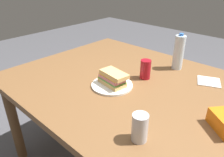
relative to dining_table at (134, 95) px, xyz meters
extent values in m
cube|color=brown|center=(0.00, 0.00, 0.06)|extent=(1.57, 1.16, 0.04)
cylinder|color=brown|center=(-0.70, -0.50, -0.31)|extent=(0.07, 0.07, 0.69)
cylinder|color=brown|center=(-0.70, 0.50, -0.31)|extent=(0.07, 0.07, 0.69)
cylinder|color=white|center=(-0.08, -0.11, 0.08)|extent=(0.24, 0.24, 0.01)
cube|color=#DBB26B|center=(-0.08, -0.11, 0.10)|extent=(0.18, 0.11, 0.02)
cube|color=#599E3F|center=(-0.08, -0.11, 0.12)|extent=(0.17, 0.11, 0.01)
cube|color=#C6727A|center=(-0.08, -0.11, 0.13)|extent=(0.17, 0.10, 0.02)
cube|color=yellow|center=(-0.08, -0.11, 0.14)|extent=(0.16, 0.10, 0.01)
cube|color=#DBB26B|center=(-0.07, -0.11, 0.16)|extent=(0.18, 0.11, 0.02)
cylinder|color=maroon|center=(0.00, 0.11, 0.14)|extent=(0.07, 0.07, 0.12)
cylinder|color=silver|center=(0.08, 0.38, 0.19)|extent=(0.07, 0.07, 0.23)
cylinder|color=blue|center=(0.08, 0.38, 0.32)|extent=(0.03, 0.03, 0.02)
cylinder|color=silver|center=(0.30, -0.37, 0.14)|extent=(0.07, 0.07, 0.12)
cube|color=white|center=(0.32, 0.33, 0.08)|extent=(0.17, 0.17, 0.01)
camera|label=1|loc=(0.68, -0.93, 0.70)|focal=34.49mm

